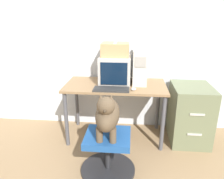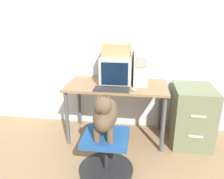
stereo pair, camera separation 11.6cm
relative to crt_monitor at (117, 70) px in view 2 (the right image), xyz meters
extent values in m
plane|color=#937551|center=(0.01, -0.42, -0.96)|extent=(12.00, 12.00, 0.00)
cube|color=silver|center=(0.01, 0.31, 0.34)|extent=(8.00, 0.05, 2.60)
cube|color=olive|center=(0.01, -0.09, -0.20)|extent=(1.32, 0.66, 0.03)
cylinder|color=#4C4C51|center=(-0.60, -0.37, -0.58)|extent=(0.05, 0.05, 0.74)
cylinder|color=#4C4C51|center=(0.62, -0.37, -0.58)|extent=(0.05, 0.05, 0.74)
cylinder|color=#4C4C51|center=(-0.60, 0.19, -0.58)|extent=(0.05, 0.05, 0.74)
cylinder|color=#4C4C51|center=(0.62, 0.19, -0.58)|extent=(0.05, 0.05, 0.74)
cube|color=#B7B2A8|center=(0.00, 0.00, 0.00)|extent=(0.41, 0.43, 0.36)
cube|color=black|center=(0.00, -0.22, 0.00)|extent=(0.33, 0.01, 0.28)
cube|color=beige|center=(0.32, 0.03, 0.04)|extent=(0.18, 0.40, 0.45)
cube|color=#9E998E|center=(0.32, -0.18, 0.15)|extent=(0.14, 0.01, 0.13)
cube|color=#2D2D2D|center=(-0.02, -0.32, -0.17)|extent=(0.44, 0.18, 0.02)
cube|color=#292928|center=(-0.02, -0.32, -0.15)|extent=(0.40, 0.15, 0.00)
ellipsoid|color=silver|center=(0.25, -0.31, -0.16)|extent=(0.06, 0.05, 0.04)
cylinder|color=#262628|center=(-0.01, -0.83, -0.94)|extent=(0.60, 0.60, 0.04)
cylinder|color=#262628|center=(-0.01, -0.83, -0.74)|extent=(0.05, 0.05, 0.35)
cube|color=#1E4C8C|center=(-0.01, -0.83, -0.53)|extent=(0.47, 0.43, 0.07)
ellipsoid|color=brown|center=(-0.01, -0.82, -0.26)|extent=(0.24, 0.54, 0.29)
cylinder|color=brown|center=(-0.08, -0.97, -0.41)|extent=(0.07, 0.07, 0.16)
cylinder|color=brown|center=(0.06, -0.97, -0.41)|extent=(0.07, 0.07, 0.16)
sphere|color=brown|center=(-0.01, -0.97, -0.10)|extent=(0.17, 0.17, 0.17)
cone|color=#3E3123|center=(-0.01, -1.05, -0.12)|extent=(0.08, 0.09, 0.08)
cone|color=brown|center=(-0.06, -0.96, -0.03)|extent=(0.06, 0.06, 0.08)
cone|color=brown|center=(0.04, -0.96, -0.03)|extent=(0.06, 0.06, 0.08)
torus|color=blue|center=(-0.01, -0.94, -0.17)|extent=(0.13, 0.13, 0.02)
cube|color=#6B7251|center=(1.01, -0.07, -0.57)|extent=(0.50, 0.60, 0.77)
cube|color=beige|center=(1.01, -0.38, -0.43)|extent=(0.17, 0.01, 0.02)
cube|color=beige|center=(1.01, -0.38, -0.70)|extent=(0.17, 0.01, 0.02)
cube|color=tan|center=(0.00, 0.00, 0.27)|extent=(0.35, 0.30, 0.17)
cube|color=beige|center=(0.00, 0.00, 0.35)|extent=(0.04, 0.29, 0.00)
camera|label=1|loc=(0.22, -2.82, 0.71)|focal=35.00mm
camera|label=2|loc=(0.34, -2.80, 0.71)|focal=35.00mm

